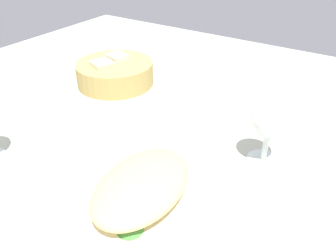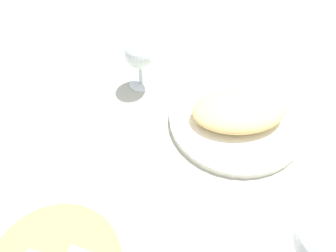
# 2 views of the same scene
# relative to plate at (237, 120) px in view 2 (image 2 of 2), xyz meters

# --- Properties ---
(ground_plane) EXTENTS (1.40, 1.40, 0.02)m
(ground_plane) POSITION_rel_plate_xyz_m (0.11, 0.10, -0.02)
(ground_plane) COLOR #AFB19D
(plate) EXTENTS (0.28, 0.28, 0.01)m
(plate) POSITION_rel_plate_xyz_m (0.00, 0.00, 0.00)
(plate) COLOR white
(plate) RESTS_ON ground_plane
(omelette) EXTENTS (0.20, 0.14, 0.04)m
(omelette) POSITION_rel_plate_xyz_m (0.00, 0.00, 0.03)
(omelette) COLOR #EBC773
(omelette) RESTS_ON plate
(lettuce_garnish) EXTENTS (0.04, 0.04, 0.02)m
(lettuce_garnish) POSITION_rel_plate_xyz_m (-0.06, -0.03, 0.02)
(lettuce_garnish) COLOR #428839
(lettuce_garnish) RESTS_ON plate
(wine_glass_near) EXTENTS (0.06, 0.06, 0.12)m
(wine_glass_near) POSITION_rel_plate_xyz_m (0.20, -0.12, 0.07)
(wine_glass_near) COLOR silver
(wine_glass_near) RESTS_ON ground_plane
(wine_glass_far) EXTENTS (0.07, 0.07, 0.12)m
(wine_glass_far) POSITION_rel_plate_xyz_m (-0.06, 0.30, 0.08)
(wine_glass_far) COLOR silver
(wine_glass_far) RESTS_ON ground_plane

